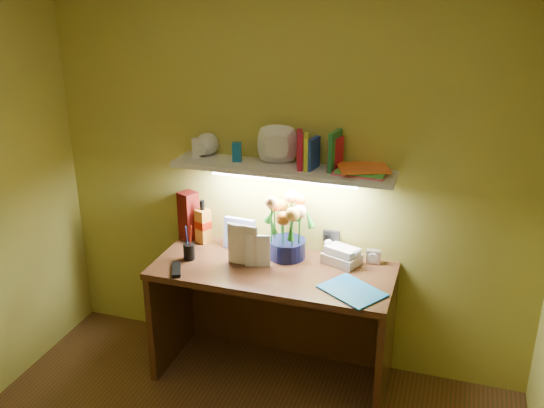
{
  "coord_description": "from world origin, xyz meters",
  "views": [
    {
      "loc": [
        0.96,
        -1.79,
        2.38
      ],
      "look_at": [
        -0.05,
        1.35,
        1.09
      ],
      "focal_mm": 40.0,
      "sensor_mm": 36.0,
      "label": 1
    }
  ],
  "objects_px": {
    "desk": "(273,323)",
    "flower_bouquet": "(287,227)",
    "desk_clock": "(374,256)",
    "telephone": "(342,254)",
    "whisky_bottle": "(203,222)"
  },
  "relations": [
    {
      "from": "flower_bouquet",
      "to": "whisky_bottle",
      "type": "xyz_separation_m",
      "value": [
        -0.56,
        0.04,
        -0.05
      ]
    },
    {
      "from": "flower_bouquet",
      "to": "desk",
      "type": "bearing_deg",
      "value": -102.37
    },
    {
      "from": "flower_bouquet",
      "to": "desk_clock",
      "type": "relative_size",
      "value": 4.68
    },
    {
      "from": "desk",
      "to": "whisky_bottle",
      "type": "relative_size",
      "value": 4.95
    },
    {
      "from": "flower_bouquet",
      "to": "desk_clock",
      "type": "xyz_separation_m",
      "value": [
        0.51,
        0.08,
        -0.15
      ]
    },
    {
      "from": "desk",
      "to": "flower_bouquet",
      "type": "height_order",
      "value": "flower_bouquet"
    },
    {
      "from": "desk",
      "to": "desk_clock",
      "type": "distance_m",
      "value": 0.73
    },
    {
      "from": "desk",
      "to": "telephone",
      "type": "bearing_deg",
      "value": 27.04
    },
    {
      "from": "telephone",
      "to": "desk_clock",
      "type": "xyz_separation_m",
      "value": [
        0.18,
        0.06,
        -0.02
      ]
    },
    {
      "from": "desk",
      "to": "flower_bouquet",
      "type": "xyz_separation_m",
      "value": [
        0.04,
        0.17,
        0.57
      ]
    },
    {
      "from": "telephone",
      "to": "whisky_bottle",
      "type": "xyz_separation_m",
      "value": [
        -0.89,
        0.02,
        0.08
      ]
    },
    {
      "from": "telephone",
      "to": "desk_clock",
      "type": "bearing_deg",
      "value": 39.36
    },
    {
      "from": "desk",
      "to": "flower_bouquet",
      "type": "distance_m",
      "value": 0.6
    },
    {
      "from": "whisky_bottle",
      "to": "flower_bouquet",
      "type": "bearing_deg",
      "value": -4.11
    },
    {
      "from": "desk",
      "to": "telephone",
      "type": "height_order",
      "value": "telephone"
    }
  ]
}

